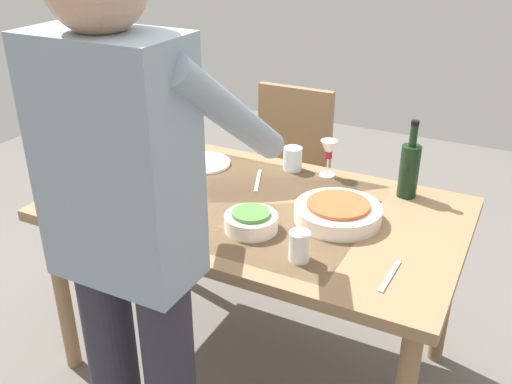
{
  "coord_description": "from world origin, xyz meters",
  "views": [
    {
      "loc": [
        -0.84,
        1.65,
        1.7
      ],
      "look_at": [
        0.0,
        0.0,
        0.79
      ],
      "focal_mm": 40.06,
      "sensor_mm": 36.0,
      "label": 1
    }
  ],
  "objects": [
    {
      "name": "wine_glass_left",
      "position": [
        -0.14,
        -0.36,
        0.85
      ],
      "size": [
        0.07,
        0.07,
        0.15
      ],
      "color": "white",
      "rests_on": "dining_table"
    },
    {
      "name": "water_cup_near_left",
      "position": [
        -0.28,
        0.27,
        0.79
      ],
      "size": [
        0.07,
        0.07,
        0.1
      ],
      "primitive_type": "cylinder",
      "color": "silver",
      "rests_on": "dining_table"
    },
    {
      "name": "ground_plane",
      "position": [
        0.0,
        0.0,
        0.0
      ],
      "size": [
        6.0,
        6.0,
        0.0
      ],
      "primitive_type": "plane",
      "color": "#66605B"
    },
    {
      "name": "water_cup_far_left",
      "position": [
        0.01,
        -0.35,
        0.79
      ],
      "size": [
        0.08,
        0.08,
        0.1
      ],
      "primitive_type": "cylinder",
      "color": "silver",
      "rests_on": "dining_table"
    },
    {
      "name": "water_cup_near_right",
      "position": [
        0.65,
        -0.26,
        0.79
      ],
      "size": [
        0.07,
        0.07,
        0.09
      ],
      "primitive_type": "cylinder",
      "color": "silver",
      "rests_on": "dining_table"
    },
    {
      "name": "dinner_plate_far",
      "position": [
        0.37,
        -0.23,
        0.75
      ],
      "size": [
        0.23,
        0.23,
        0.01
      ],
      "primitive_type": "cylinder",
      "color": "white",
      "rests_on": "dining_table"
    },
    {
      "name": "dining_table",
      "position": [
        0.0,
        0.0,
        0.66
      ],
      "size": [
        1.48,
        0.86,
        0.74
      ],
      "color": "#93704C",
      "rests_on": "ground_plane"
    },
    {
      "name": "dinner_plate_near",
      "position": [
        0.32,
        0.09,
        0.75
      ],
      "size": [
        0.23,
        0.23,
        0.01
      ],
      "primitive_type": "cylinder",
      "color": "white",
      "rests_on": "dining_table"
    },
    {
      "name": "table_knife",
      "position": [
        0.08,
        -0.18,
        0.75
      ],
      "size": [
        0.09,
        0.19,
        0.0
      ],
      "primitive_type": "cube",
      "rotation": [
        0.0,
        0.0,
        0.38
      ],
      "color": "silver",
      "rests_on": "dining_table"
    },
    {
      "name": "chair_near",
      "position": [
        0.24,
        -0.81,
        0.53
      ],
      "size": [
        0.4,
        0.4,
        0.91
      ],
      "color": "brown",
      "rests_on": "ground_plane"
    },
    {
      "name": "wine_bottle",
      "position": [
        -0.47,
        -0.32,
        0.85
      ],
      "size": [
        0.07,
        0.07,
        0.3
      ],
      "color": "black",
      "rests_on": "dining_table"
    },
    {
      "name": "person_server",
      "position": [
        -0.0,
        0.69,
        0.96
      ],
      "size": [
        0.42,
        0.61,
        1.69
      ],
      "color": "#2D2D38",
      "rests_on": "ground_plane"
    },
    {
      "name": "table_fork",
      "position": [
        -0.56,
        0.23,
        0.75
      ],
      "size": [
        0.02,
        0.18,
        0.0
      ],
      "primitive_type": "cube",
      "rotation": [
        0.0,
        0.0,
        -0.04
      ],
      "color": "silver",
      "rests_on": "dining_table"
    },
    {
      "name": "serving_bowl_pasta",
      "position": [
        -0.31,
        -0.02,
        0.78
      ],
      "size": [
        0.3,
        0.3,
        0.07
      ],
      "color": "white",
      "rests_on": "dining_table"
    },
    {
      "name": "side_bowl_salad",
      "position": [
        -0.07,
        0.17,
        0.78
      ],
      "size": [
        0.18,
        0.18,
        0.07
      ],
      "color": "white",
      "rests_on": "dining_table"
    }
  ]
}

